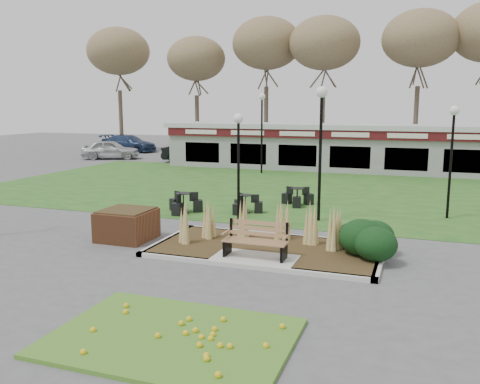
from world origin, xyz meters
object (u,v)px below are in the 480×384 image
(car_black, at_px, (195,152))
(car_silver, at_px, (111,150))
(lamp_post_near_right, at_px, (321,124))
(lamp_post_mid_left, at_px, (238,146))
(lamp_post_far_left, at_px, (262,115))
(bistro_set_c, at_px, (245,207))
(brick_planter, at_px, (127,224))
(bistro_set_b, at_px, (297,199))
(park_bench, at_px, (256,239))
(lamp_post_far_right, at_px, (453,137))
(car_blue, at_px, (129,143))
(food_pavilion, at_px, (353,147))
(bistro_set_a, at_px, (184,206))

(car_black, bearing_deg, car_silver, 81.11)
(lamp_post_near_right, xyz_separation_m, lamp_post_mid_left, (-2.21, -2.28, -0.65))
(lamp_post_far_left, height_order, car_black, lamp_post_far_left)
(bistro_set_c, relative_size, car_black, 0.27)
(brick_planter, relative_size, car_black, 0.33)
(car_black, bearing_deg, bistro_set_b, -149.81)
(bistro_set_b, height_order, car_silver, car_silver)
(lamp_post_far_left, xyz_separation_m, bistro_set_b, (4.34, -9.03, -3.21))
(bistro_set_c, bearing_deg, park_bench, -68.32)
(lamp_post_near_right, distance_m, car_silver, 24.66)
(lamp_post_far_right, height_order, car_blue, lamp_post_far_right)
(park_bench, bearing_deg, brick_planter, 170.31)
(lamp_post_far_left, bearing_deg, food_pavilion, 30.47)
(bistro_set_a, bearing_deg, lamp_post_mid_left, -33.19)
(park_bench, height_order, car_blue, car_blue)
(bistro_set_c, bearing_deg, brick_planter, -113.97)
(park_bench, distance_m, bistro_set_b, 7.76)
(brick_planter, distance_m, car_blue, 30.28)
(bistro_set_b, height_order, car_black, car_black)
(lamp_post_far_left, relative_size, car_silver, 1.12)
(lamp_post_far_left, bearing_deg, park_bench, -73.27)
(lamp_post_mid_left, height_order, lamp_post_far_right, lamp_post_far_right)
(lamp_post_mid_left, relative_size, bistro_set_c, 3.04)
(park_bench, relative_size, bistro_set_a, 1.20)
(brick_planter, relative_size, car_blue, 0.29)
(car_blue, bearing_deg, bistro_set_c, -135.86)
(lamp_post_far_right, relative_size, bistro_set_a, 2.86)
(car_black, bearing_deg, lamp_post_far_left, -131.54)
(park_bench, distance_m, food_pavilion, 19.73)
(park_bench, bearing_deg, bistro_set_a, 132.65)
(brick_planter, relative_size, lamp_post_mid_left, 0.39)
(brick_planter, xyz_separation_m, bistro_set_a, (-0.08, 4.11, -0.21))
(lamp_post_near_right, bearing_deg, food_pavilion, 92.60)
(park_bench, relative_size, bistro_set_b, 1.28)
(lamp_post_near_right, relative_size, car_silver, 1.10)
(park_bench, height_order, bistro_set_b, park_bench)
(lamp_post_mid_left, distance_m, lamp_post_far_right, 7.80)
(lamp_post_far_left, xyz_separation_m, car_silver, (-13.28, 4.00, -2.75))
(food_pavilion, xyz_separation_m, bistro_set_c, (-2.23, -14.09, -1.23))
(bistro_set_b, distance_m, car_silver, 21.92)
(bistro_set_c, distance_m, car_blue, 27.63)
(park_bench, height_order, car_silver, car_silver)
(lamp_post_far_right, xyz_separation_m, bistro_set_a, (-9.47, -2.32, -2.69))
(lamp_post_mid_left, bearing_deg, brick_planter, -142.27)
(car_black, bearing_deg, park_bench, -160.37)
(car_black, bearing_deg, lamp_post_mid_left, -160.25)
(park_bench, height_order, lamp_post_far_left, lamp_post_far_left)
(lamp_post_far_right, height_order, bistro_set_a, lamp_post_far_right)
(car_blue, bearing_deg, car_silver, -157.82)
(food_pavilion, relative_size, bistro_set_a, 17.34)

